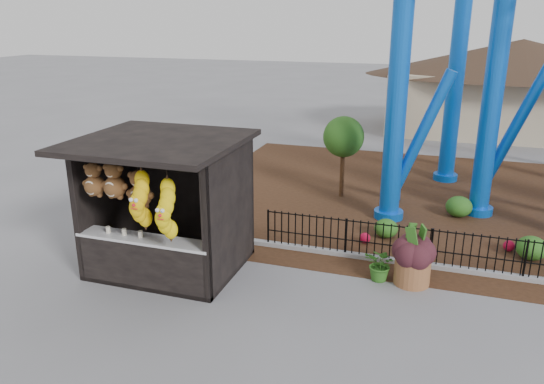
% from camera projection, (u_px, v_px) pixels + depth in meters
% --- Properties ---
extents(ground, '(120.00, 120.00, 0.00)m').
position_uv_depth(ground, '(277.00, 312.00, 10.58)').
color(ground, slate).
rests_on(ground, ground).
extents(mulch_bed, '(18.00, 12.00, 0.02)m').
position_uv_depth(mulch_bed, '(476.00, 205.00, 16.58)').
color(mulch_bed, '#331E11').
rests_on(mulch_bed, ground).
extents(curb, '(18.00, 0.18, 0.12)m').
position_uv_depth(curb, '(484.00, 273.00, 12.06)').
color(curb, gray).
rests_on(curb, ground).
extents(prize_booth, '(3.50, 3.40, 3.12)m').
position_uv_depth(prize_booth, '(161.00, 209.00, 11.80)').
color(prize_booth, black).
rests_on(prize_booth, ground).
extents(picket_fence, '(12.20, 0.06, 1.00)m').
position_uv_depth(picket_fence, '(530.00, 261.00, 11.66)').
color(picket_fence, black).
rests_on(picket_fence, ground).
extents(terracotta_planter, '(1.04, 1.04, 0.65)m').
position_uv_depth(terracotta_planter, '(412.00, 270.00, 11.63)').
color(terracotta_planter, brown).
rests_on(terracotta_planter, ground).
extents(planter_foliage, '(0.70, 0.70, 0.64)m').
position_uv_depth(planter_foliage, '(415.00, 243.00, 11.43)').
color(planter_foliage, '#33141A').
rests_on(planter_foliage, terracotta_planter).
extents(potted_plant, '(0.88, 0.84, 0.78)m').
position_uv_depth(potted_plant, '(381.00, 264.00, 11.74)').
color(potted_plant, '#2C5F1C').
rests_on(potted_plant, ground).
extents(landscaping, '(8.54, 3.71, 0.61)m').
position_uv_depth(landscaping, '(517.00, 231.00, 13.85)').
color(landscaping, '#275719').
rests_on(landscaping, mulch_bed).
extents(pavilion, '(15.00, 15.00, 4.80)m').
position_uv_depth(pavilion, '(519.00, 72.00, 25.84)').
color(pavilion, '#BFAD8C').
rests_on(pavilion, ground).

